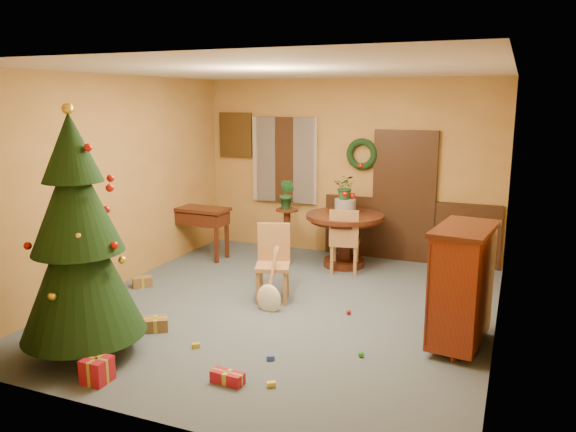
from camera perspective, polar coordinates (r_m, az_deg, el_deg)
The scene contains 21 objects.
room_envelope at distance 9.29m, azimuth 7.20°, elevation 2.68°, with size 5.50×5.50×5.50m.
dining_table at distance 8.76m, azimuth 5.78°, elevation -1.42°, with size 1.21×1.21×0.83m.
urn at distance 8.68m, azimuth 5.83°, elevation 0.95°, with size 0.32×0.32×0.24m, color slate.
centerpiece_plant at distance 8.63m, azimuth 5.87°, elevation 2.95°, with size 0.34×0.29×0.38m, color #1E4C23.
chair_near at distance 7.31m, azimuth -1.51°, elevation -4.43°, with size 0.54×0.54×0.99m.
chair_far at distance 8.40m, azimuth 5.75°, elevation -2.33°, with size 0.50×0.50×0.99m.
guitar at distance 6.94m, azimuth -1.98°, elevation -6.64°, with size 0.32×0.15×0.76m, color #F3EACA, non-canonical shape.
plant_stand at distance 8.80m, azimuth -0.10°, elevation -1.43°, with size 0.35×0.35×0.90m.
stand_plant at distance 8.69m, azimuth -0.10°, elevation 2.23°, with size 0.26×0.21×0.46m, color #19471E.
christmas_tree at distance 5.92m, azimuth -20.55°, elevation -2.34°, with size 1.23×1.23×2.54m.
writing_desk at distance 9.28m, azimuth -8.93°, elevation -0.40°, with size 0.96×0.49×0.84m.
sideboard at distance 6.15m, azimuth 17.23°, elevation -6.53°, with size 0.66×1.07×1.30m.
gift_a at distance 6.65m, azimuth -13.31°, elevation -10.63°, with size 0.34×0.32×0.15m.
gift_b at distance 5.66m, azimuth -18.82°, elevation -14.60°, with size 0.24×0.24×0.24m.
gift_c at distance 8.15m, azimuth -14.59°, elevation -6.48°, with size 0.31×0.31×0.14m.
gift_d at distance 5.42m, azimuth -6.16°, elevation -15.99°, with size 0.32×0.15×0.11m.
toy_a at distance 5.82m, azimuth -1.79°, elevation -14.20°, with size 0.08×0.05×0.05m, color #2543A2.
toy_b at distance 5.92m, azimuth 7.44°, elevation -13.74°, with size 0.06×0.06×0.06m, color #278F29.
toy_c at distance 6.15m, azimuth -9.33°, elevation -12.86°, with size 0.08×0.05×0.05m, color gold.
toy_d at distance 6.96m, azimuth 6.17°, elevation -9.69°, with size 0.06×0.06×0.06m, color #B6170C.
toy_e at distance 5.34m, azimuth -1.71°, elevation -16.72°, with size 0.08×0.05×0.05m, color yellow.
Camera 1 is at (2.60, -6.15, 2.58)m, focal length 35.00 mm.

